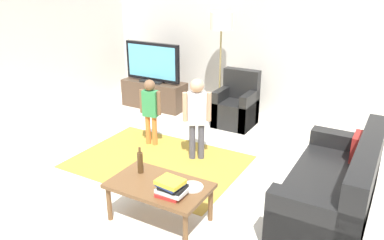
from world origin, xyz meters
name	(u,v)px	position (x,y,z in m)	size (l,w,h in m)	color
ground	(167,187)	(0.00, 0.00, 0.00)	(7.80, 7.80, 0.00)	beige
wall_back	(262,37)	(0.00, 3.00, 1.35)	(6.00, 0.12, 2.70)	silver
area_rug	(158,161)	(-0.46, 0.48, 0.00)	(2.20, 1.60, 0.01)	#B28C33
tv_stand	(154,95)	(-1.77, 2.30, 0.24)	(1.20, 0.44, 0.50)	#4C3828
tv	(152,63)	(-1.77, 2.28, 0.85)	(1.10, 0.28, 0.71)	black
couch	(338,190)	(1.83, 0.42, 0.29)	(0.80, 1.80, 0.86)	black
armchair	(237,107)	(-0.10, 2.26, 0.30)	(0.60, 0.60, 0.90)	black
floor_lamp	(221,27)	(-0.51, 2.45, 1.54)	(0.36, 0.36, 1.78)	#262626
child_near_tv	(150,106)	(-0.86, 0.91, 0.59)	(0.33, 0.16, 0.98)	orange
child_center	(197,112)	(-0.06, 0.83, 0.67)	(0.33, 0.24, 1.12)	#4C4C59
coffee_table	(159,188)	(0.29, -0.57, 0.37)	(1.00, 0.60, 0.42)	brown
book_stack	(171,187)	(0.51, -0.69, 0.51)	(0.28, 0.25, 0.17)	red
bottle	(140,162)	(-0.01, -0.47, 0.54)	(0.06, 0.06, 0.29)	#4C3319
tv_remote	(170,179)	(0.34, -0.45, 0.43)	(0.17, 0.05, 0.02)	black
plate	(192,187)	(0.61, -0.47, 0.43)	(0.22, 0.22, 0.02)	white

